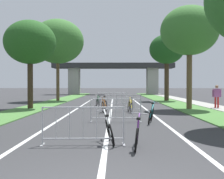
# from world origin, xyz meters

# --- Properties ---
(grass_verge_left) EXTENTS (2.35, 55.84, 0.05)m
(grass_verge_left) POSITION_xyz_m (-5.46, 22.84, 0.03)
(grass_verge_left) COLOR #477A38
(grass_verge_left) RESTS_ON ground
(grass_verge_right) EXTENTS (2.35, 55.84, 0.05)m
(grass_verge_right) POSITION_xyz_m (5.46, 22.84, 0.03)
(grass_verge_right) COLOR #477A38
(grass_verge_right) RESTS_ON ground
(sidewalk_path_right) EXTENTS (1.69, 55.84, 0.08)m
(sidewalk_path_right) POSITION_xyz_m (7.48, 22.84, 0.04)
(sidewalk_path_right) COLOR #9E9B93
(sidewalk_path_right) RESTS_ON ground
(lane_stripe_center) EXTENTS (0.14, 32.30, 0.01)m
(lane_stripe_center) POSITION_xyz_m (0.00, 16.15, 0.00)
(lane_stripe_center) COLOR silver
(lane_stripe_center) RESTS_ON ground
(lane_stripe_right_lane) EXTENTS (0.14, 32.30, 0.01)m
(lane_stripe_right_lane) POSITION_xyz_m (2.36, 16.15, 0.00)
(lane_stripe_right_lane) COLOR silver
(lane_stripe_right_lane) RESTS_ON ground
(lane_stripe_left_lane) EXTENTS (0.14, 32.30, 0.01)m
(lane_stripe_left_lane) POSITION_xyz_m (-2.36, 16.15, 0.00)
(lane_stripe_left_lane) COLOR silver
(lane_stripe_left_lane) RESTS_ON ground
(overpass_bridge) EXTENTS (20.51, 3.54, 5.34)m
(overpass_bridge) POSITION_xyz_m (0.00, 46.15, 3.88)
(overpass_bridge) COLOR #2D2D30
(overpass_bridge) RESTS_ON ground
(tree_left_cypress_far) EXTENTS (3.51, 3.51, 6.04)m
(tree_left_cypress_far) POSITION_xyz_m (-5.51, 15.70, 4.52)
(tree_left_cypress_far) COLOR #3D2D1E
(tree_left_cypress_far) RESTS_ON ground
(tree_left_oak_mid) EXTENTS (5.24, 5.24, 8.26)m
(tree_left_oak_mid) POSITION_xyz_m (-5.50, 25.41, 6.02)
(tree_left_oak_mid) COLOR brown
(tree_left_oak_mid) RESTS_ON ground
(tree_right_maple_mid) EXTENTS (3.88, 3.88, 6.93)m
(tree_right_maple_mid) POSITION_xyz_m (5.25, 15.45, 5.24)
(tree_right_maple_mid) COLOR brown
(tree_right_maple_mid) RESTS_ON ground
(tree_right_pine_near) EXTENTS (3.52, 3.52, 6.79)m
(tree_right_pine_near) POSITION_xyz_m (5.55, 25.75, 5.21)
(tree_right_pine_near) COLOR #3D2D1E
(tree_right_pine_near) RESTS_ON ground
(crowd_barrier_nearest) EXTENTS (2.28, 0.52, 1.05)m
(crowd_barrier_nearest) POSITION_xyz_m (-0.61, 3.66, 0.52)
(crowd_barrier_nearest) COLOR #ADADB2
(crowd_barrier_nearest) RESTS_ON ground
(crowd_barrier_second) EXTENTS (2.27, 0.48, 1.05)m
(crowd_barrier_second) POSITION_xyz_m (0.29, 8.71, 0.52)
(crowd_barrier_second) COLOR #ADADB2
(crowd_barrier_second) RESTS_ON ground
(crowd_barrier_third) EXTENTS (2.28, 0.52, 1.05)m
(crowd_barrier_third) POSITION_xyz_m (0.73, 13.77, 0.52)
(crowd_barrier_third) COLOR #ADADB2
(crowd_barrier_third) RESTS_ON ground
(crowd_barrier_fourth) EXTENTS (2.29, 0.57, 1.05)m
(crowd_barrier_fourth) POSITION_xyz_m (0.05, 18.82, 0.52)
(crowd_barrier_fourth) COLOR #ADADB2
(crowd_barrier_fourth) RESTS_ON ground
(bicycle_white_0) EXTENTS (0.59, 1.65, 0.96)m
(bicycle_white_0) POSITION_xyz_m (0.09, 4.02, 0.35)
(bicycle_white_0) COLOR black
(bicycle_white_0) RESTS_ON ground
(bicycle_yellow_1) EXTENTS (0.45, 1.61, 0.92)m
(bicycle_yellow_1) POSITION_xyz_m (1.18, 13.29, 0.36)
(bicycle_yellow_1) COLOR black
(bicycle_yellow_1) RESTS_ON ground
(bicycle_teal_2) EXTENTS (0.67, 1.67, 0.93)m
(bicycle_teal_2) POSITION_xyz_m (1.81, 8.31, 0.36)
(bicycle_teal_2) COLOR black
(bicycle_teal_2) RESTS_ON ground
(bicycle_orange_3) EXTENTS (0.53, 1.74, 0.96)m
(bicycle_orange_3) POSITION_xyz_m (-0.37, 13.33, 0.38)
(bicycle_orange_3) COLOR black
(bicycle_orange_3) RESTS_ON ground
(bicycle_purple_4) EXTENTS (0.48, 1.61, 0.90)m
(bicycle_purple_4) POSITION_xyz_m (0.83, 3.30, 0.34)
(bicycle_purple_4) COLOR black
(bicycle_purple_4) RESTS_ON ground
(bicycle_green_5) EXTENTS (0.54, 1.68, 0.87)m
(bicycle_green_5) POSITION_xyz_m (-1.03, 18.42, 0.35)
(bicycle_green_5) COLOR black
(bicycle_green_5) RESTS_ON ground
(pedestrian_waiting) EXTENTS (0.58, 0.36, 1.63)m
(pedestrian_waiting) POSITION_xyz_m (7.23, 15.85, 0.99)
(pedestrian_waiting) COLOR #B21E1E
(pedestrian_waiting) RESTS_ON ground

